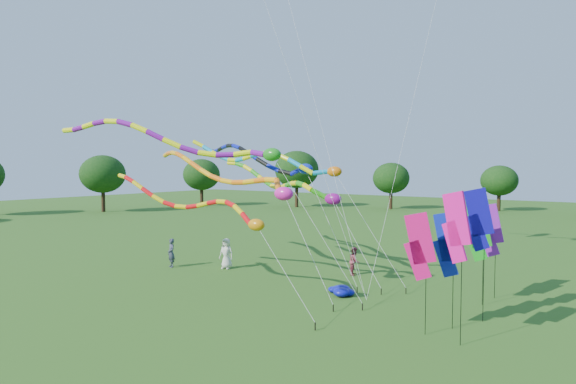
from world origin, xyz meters
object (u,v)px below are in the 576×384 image
Objects in this scene: tube_kite_red at (201,205)px; tube_kite_orange at (229,175)px; person_b at (171,253)px; blue_nylon_heap at (337,291)px; person_c at (355,261)px; person_a at (226,253)px.

tube_kite_red is 0.80× the size of tube_kite_orange.
tube_kite_orange reaches higher than tube_kite_red.
person_b is at bearing 156.05° from tube_kite_red.
blue_nylon_heap is at bearing 22.15° from person_b.
blue_nylon_heap is 0.82× the size of person_b.
blue_nylon_heap is 4.50m from person_c.
person_b is (-11.29, -0.25, 0.66)m from blue_nylon_heap.
blue_nylon_heap is at bearing 45.09° from tube_kite_red.
person_b is at bearing -156.90° from tube_kite_orange.
blue_nylon_heap is at bearing 176.89° from person_c.
person_b is 10.99m from person_c.
tube_kite_red is 7.55m from blue_nylon_heap.
person_a is (-3.34, 5.33, -3.38)m from tube_kite_red.
tube_kite_red is 8.14× the size of person_c.
person_a is at bearing 128.48° from tube_kite_red.
person_a is (-8.30, 1.37, 0.70)m from blue_nylon_heap.
tube_kite_red is 8.10m from person_b.
person_a reaches higher than blue_nylon_heap.
person_b is at bearing -178.73° from blue_nylon_heap.
tube_kite_orange is at bearing 106.20° from person_c.
person_c is (5.67, 4.11, -4.82)m from tube_kite_orange.
tube_kite_red is at bearing -70.48° from person_a.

